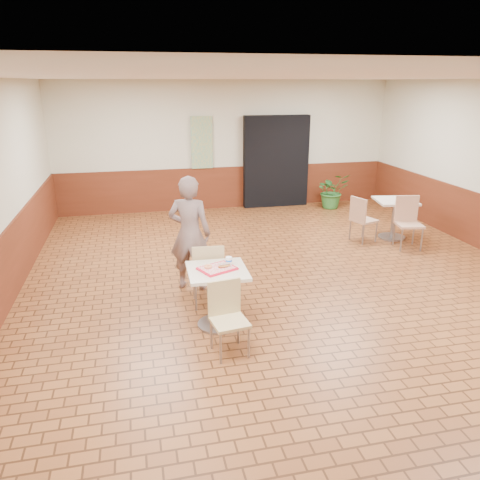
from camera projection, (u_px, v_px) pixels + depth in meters
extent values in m
cube|color=brown|center=(293.00, 290.00, 6.96)|extent=(8.00, 10.00, 0.01)
cube|color=white|center=(301.00, 77.00, 6.00)|extent=(8.00, 10.00, 0.01)
cube|color=beige|center=(227.00, 146.00, 11.10)|extent=(8.00, 0.01, 3.00)
cube|color=#542110|center=(227.00, 187.00, 11.40)|extent=(8.00, 0.04, 1.00)
cube|color=black|center=(276.00, 162.00, 11.37)|extent=(1.60, 0.22, 2.20)
cube|color=gray|center=(202.00, 143.00, 10.88)|extent=(0.50, 0.03, 1.20)
cube|color=beige|center=(217.00, 271.00, 5.73)|extent=(0.72, 0.72, 0.04)
cylinder|color=gray|center=(218.00, 299.00, 5.85)|extent=(0.08, 0.08, 0.72)
cylinder|color=gray|center=(218.00, 324.00, 5.96)|extent=(0.52, 0.52, 0.03)
cube|color=tan|center=(230.00, 322.00, 5.22)|extent=(0.44, 0.44, 0.04)
cube|color=tan|center=(224.00, 297.00, 5.30)|extent=(0.39, 0.08, 0.42)
cylinder|color=gray|center=(221.00, 349.00, 5.08)|extent=(0.03, 0.03, 0.38)
cylinder|color=gray|center=(249.00, 343.00, 5.20)|extent=(0.03, 0.03, 0.38)
cylinder|color=gray|center=(211.00, 334.00, 5.38)|extent=(0.03, 0.03, 0.38)
cylinder|color=gray|center=(238.00, 329.00, 5.49)|extent=(0.03, 0.03, 0.38)
cube|color=tan|center=(208.00, 275.00, 6.41)|extent=(0.45, 0.45, 0.04)
cube|color=tan|center=(208.00, 263.00, 6.15)|extent=(0.42, 0.06, 0.46)
cylinder|color=gray|center=(220.00, 284.00, 6.67)|extent=(0.03, 0.03, 0.41)
cylinder|color=gray|center=(194.00, 286.00, 6.62)|extent=(0.03, 0.03, 0.41)
cylinder|color=gray|center=(222.00, 295.00, 6.33)|extent=(0.03, 0.03, 0.41)
cylinder|color=gray|center=(196.00, 296.00, 6.28)|extent=(0.03, 0.03, 0.41)
imported|color=#735C59|center=(190.00, 234.00, 6.79)|extent=(0.73, 0.61, 1.71)
cube|color=red|center=(217.00, 269.00, 5.72)|extent=(0.42, 0.33, 0.02)
cube|color=#E18585|center=(217.00, 268.00, 5.72)|extent=(0.37, 0.28, 0.00)
torus|color=#EA8B55|center=(208.00, 266.00, 5.71)|extent=(0.13, 0.13, 0.03)
ellipsoid|color=#C9823B|center=(225.00, 265.00, 5.73)|extent=(0.17, 0.11, 0.04)
cube|color=silver|center=(225.00, 264.00, 5.72)|extent=(0.15, 0.09, 0.01)
ellipsoid|color=#9E4115|center=(220.00, 267.00, 5.70)|extent=(0.04, 0.03, 0.02)
cylinder|color=white|center=(229.00, 261.00, 5.80)|extent=(0.08, 0.08, 0.10)
cylinder|color=blue|center=(229.00, 260.00, 5.79)|extent=(0.08, 0.08, 0.02)
cube|color=beige|center=(396.00, 201.00, 9.07)|extent=(0.73, 0.73, 0.04)
cylinder|color=gray|center=(393.00, 220.00, 9.19)|extent=(0.08, 0.08, 0.73)
cylinder|color=gray|center=(392.00, 237.00, 9.31)|extent=(0.53, 0.53, 0.03)
cube|color=tan|center=(364.00, 220.00, 8.99)|extent=(0.52, 0.52, 0.04)
cube|color=tan|center=(358.00, 209.00, 8.83)|extent=(0.16, 0.40, 0.45)
cylinder|color=gray|center=(376.00, 232.00, 9.01)|extent=(0.03, 0.03, 0.40)
cylinder|color=gray|center=(363.00, 227.00, 9.29)|extent=(0.03, 0.03, 0.40)
cylinder|color=gray|center=(363.00, 235.00, 8.84)|extent=(0.03, 0.03, 0.40)
cylinder|color=gray|center=(350.00, 230.00, 9.12)|extent=(0.03, 0.03, 0.40)
cube|color=tan|center=(409.00, 225.00, 8.60)|extent=(0.51, 0.51, 0.04)
cube|color=tan|center=(406.00, 208.00, 8.70)|extent=(0.44, 0.11, 0.48)
cylinder|color=gray|center=(401.00, 240.00, 8.49)|extent=(0.03, 0.03, 0.43)
cylinder|color=gray|center=(422.00, 240.00, 8.50)|extent=(0.03, 0.03, 0.43)
cylinder|color=gray|center=(394.00, 234.00, 8.84)|extent=(0.03, 0.03, 0.43)
cylinder|color=gray|center=(413.00, 234.00, 8.86)|extent=(0.03, 0.03, 0.43)
imported|color=#2C6C2B|center=(332.00, 191.00, 11.38)|extent=(0.81, 0.71, 0.86)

